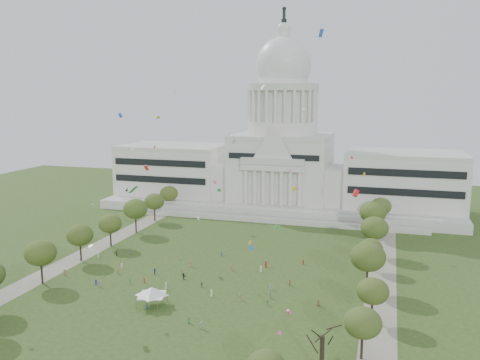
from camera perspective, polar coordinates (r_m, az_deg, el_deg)
The scene contains 32 objects.
ground at distance 138.08m, azimuth -5.49°, elevation -12.94°, with size 400.00×400.00×0.00m, color #32471C.
capitol at distance 238.48m, azimuth 4.72°, elevation 2.26°, with size 160.00×64.50×91.30m.
path_left at distance 184.40m, azimuth -15.96°, elevation -7.40°, with size 8.00×160.00×0.04m, color gray.
path_right at distance 157.07m, azimuth 15.66°, elevation -10.41°, with size 8.00×160.00×0.04m, color gray.
row_tree_r_0 at distance 108.26m, azimuth 13.62°, elevation -15.33°, with size 7.67×7.67×10.91m.
row_tree_l_1 at distance 154.05m, azimuth -21.50°, elevation -7.63°, with size 8.86×8.86×12.59m.
row_tree_r_1 at distance 124.68m, azimuth 14.69°, elevation -11.99°, with size 7.58×7.58×10.78m.
row_tree_l_2 at distance 170.35m, azimuth -17.55°, elevation -5.92°, with size 8.42×8.42×11.97m.
row_tree_r_2 at distance 142.14m, azimuth 14.18°, elevation -8.38°, with size 9.55×9.55×13.58m.
row_tree_l_3 at distance 183.40m, azimuth -14.39°, elevation -4.76°, with size 8.12×8.12×11.55m.
row_tree_r_3 at distance 159.17m, azimuth 14.51°, elevation -7.41°, with size 7.01×7.01×9.98m.
row_tree_l_4 at distance 198.72m, azimuth -11.67°, elevation -3.20°, with size 9.29×9.29×13.21m.
row_tree_r_4 at distance 173.54m, azimuth 14.86°, elevation -5.24°, with size 9.19×9.19×13.06m.
row_tree_l_5 at distance 215.55m, azimuth -9.59°, elevation -2.39°, with size 8.33×8.33×11.85m.
row_tree_r_5 at distance 192.99m, azimuth 14.70°, elevation -3.54°, with size 9.82×9.82×13.96m.
row_tree_l_6 at distance 232.30m, azimuth -7.99°, elevation -1.51°, with size 8.19×8.19×11.64m.
row_tree_r_6 at distance 210.75m, azimuth 15.54°, elevation -2.86°, with size 8.42×8.42×11.97m.
big_bare_tree at distance 100.77m, azimuth 9.25°, elevation -16.57°, with size 6.00×5.00×12.80m.
event_tent at distance 132.97m, azimuth -9.87°, elevation -12.18°, with size 10.73×10.73×4.94m.
person_0 at distance 133.39m, azimuth 8.78°, elevation -13.44°, with size 0.86×0.56×1.76m, color olive.
person_2 at distance 145.22m, azimuth 5.63°, elevation -11.40°, with size 0.86×0.53×1.77m, color olive.
person_3 at distance 135.28m, azimuth 0.03°, elevation -12.99°, with size 1.12×0.58×1.74m, color olive.
person_4 at distance 143.91m, azimuth -4.31°, elevation -11.63°, with size 0.92×0.50×1.56m, color #4C4C51.
person_5 at distance 150.01m, azimuth -6.35°, elevation -10.69°, with size 1.76×0.70×1.90m, color #26262B.
person_6 at distance 123.57m, azimuth -5.77°, elevation -15.40°, with size 0.72×0.47×1.48m, color #33723F.
person_7 at distance 131.73m, azimuth -10.42°, elevation -13.83°, with size 0.59×0.43×1.62m, color navy.
person_8 at distance 155.19m, azimuth -9.53°, elevation -10.09°, with size 0.85×0.53×1.75m, color navy.
person_9 at distance 132.69m, azimuth 3.11°, elevation -13.54°, with size 0.94×0.48×1.45m, color #33723F.
person_10 at distance 141.92m, azimuth 3.50°, elevation -11.89°, with size 1.01×0.55×1.73m, color silver.
person_11 at distance 120.54m, azimuth -4.36°, elevation -15.93°, with size 1.81×0.71×1.95m, color silver.
distant_crowd at distance 155.12m, azimuth -7.62°, elevation -10.05°, with size 66.40×39.15×1.95m.
kite_swarm at distance 138.66m, azimuth -4.80°, elevation -0.39°, with size 90.45×107.20×65.31m.
Camera 1 is at (48.61, -117.84, 53.06)m, focal length 38.00 mm.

